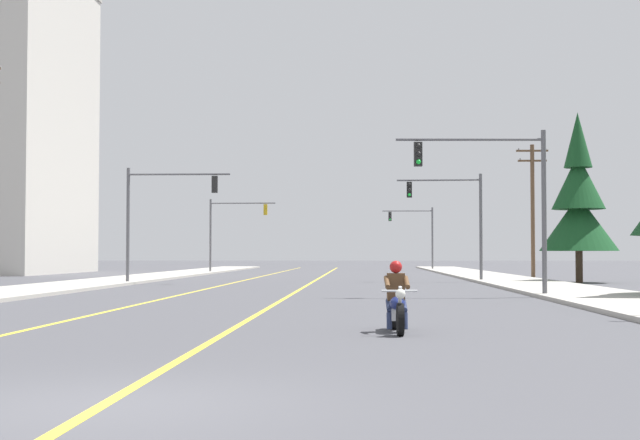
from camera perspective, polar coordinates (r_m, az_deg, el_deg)
The scene contains 13 objects.
ground_plane at distance 9.97m, azimuth -13.31°, elevation -11.33°, with size 400.00×400.00×0.00m, color #47474C.
lane_stripe_center at distance 54.56m, azimuth -0.27°, elevation -3.84°, with size 0.16×100.00×0.01m, color yellow.
lane_stripe_left at distance 54.94m, azimuth -4.76°, elevation -3.82°, with size 0.16×100.00×0.01m, color yellow.
sidewalk_kerb_right at distance 50.23m, azimuth 12.47°, elevation -3.86°, with size 4.40×110.00×0.14m, color #ADA89E.
sidewalk_kerb_left at distance 51.42m, azimuth -13.19°, elevation -3.81°, with size 4.40×110.00×0.14m, color #ADA89E.
motorcycle_with_rider at distance 18.45m, azimuth 4.89°, elevation -5.30°, with size 0.70×2.19×1.46m.
traffic_signal_near_right at distance 33.99m, azimuth 11.36°, elevation 2.17°, with size 5.57×0.55×6.20m.
traffic_signal_near_left at distance 48.70m, azimuth -10.23°, elevation 0.86°, with size 5.57×0.37×6.20m.
traffic_signal_mid_right at distance 52.15m, azimuth 8.64°, elevation 0.61°, with size 4.88×0.37×6.20m.
traffic_signal_mid_left at distance 75.63m, azimuth -5.76°, elevation -0.23°, with size 5.56×0.40×6.20m.
traffic_signal_far_right at distance 89.23m, azimuth 6.23°, elevation -0.54°, with size 5.01×0.42×6.20m.
utility_pole_right_far at distance 59.78m, azimuth 13.33°, elevation 0.85°, with size 2.06×0.26×8.70m.
conifer_tree_right_verge_far at distance 52.00m, azimuth 16.07°, elevation 0.96°, with size 4.32×4.32×9.51m.
Camera 1 is at (2.68, -9.47, 1.60)m, focal length 50.47 mm.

